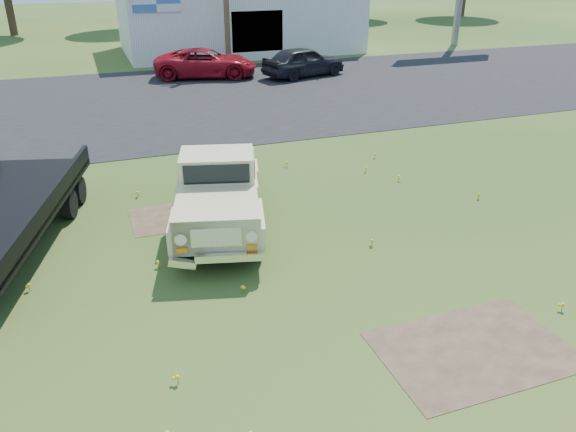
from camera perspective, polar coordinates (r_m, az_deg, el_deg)
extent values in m
plane|color=#274215|center=(10.96, 2.58, -5.86)|extent=(140.00, 140.00, 0.00)
cube|color=black|center=(24.59, -11.07, 11.48)|extent=(90.00, 14.00, 0.02)
cube|color=#473426|center=(9.52, 18.37, -12.77)|extent=(3.00, 2.00, 0.01)
cube|color=#473426|center=(13.50, -11.02, -0.03)|extent=(2.20, 1.60, 0.01)
cube|color=beige|center=(37.11, -5.05, 19.50)|extent=(14.00, 8.00, 4.00)
cube|color=black|center=(33.39, -3.13, 18.23)|extent=(3.00, 0.10, 2.20)
cube|color=silver|center=(31.97, -13.24, 20.22)|extent=(2.50, 0.08, 0.80)
cylinder|color=#3D281C|center=(48.48, -26.48, 18.45)|extent=(0.56, 0.56, 3.96)
cylinder|color=#3D281C|center=(49.62, -14.23, 20.18)|extent=(0.56, 0.56, 3.78)
cylinder|color=#3D281C|center=(50.31, -1.87, 20.73)|extent=(0.56, 0.56, 3.42)
imported|color=maroon|center=(28.91, -8.36, 15.09)|extent=(5.39, 3.50, 1.38)
imported|color=black|center=(28.84, 1.60, 15.39)|extent=(4.57, 2.79, 1.46)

